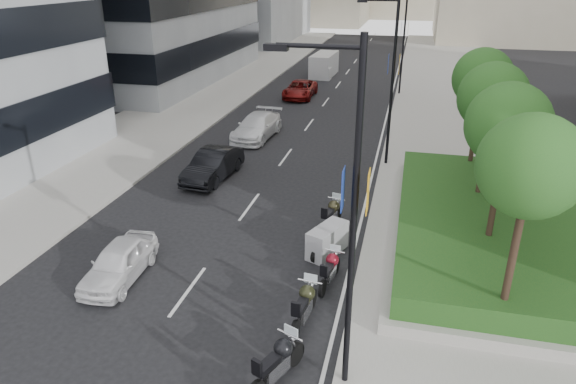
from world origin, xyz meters
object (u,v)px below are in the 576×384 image
(motorcycle_6, at_px, (331,214))
(car_d, at_px, (300,89))
(motorcycle_3, at_px, (304,305))
(delivery_van, at_px, (324,66))
(motorcycle_2, at_px, (277,362))
(motorcycle_5, at_px, (327,241))
(car_b, at_px, (213,165))
(car_c, at_px, (257,127))
(lamp_post_1, at_px, (390,74))
(car_a, at_px, (119,262))
(motorcycle_4, at_px, (330,269))
(lamp_post_0, at_px, (347,212))
(lamp_post_2, at_px, (402,35))

(motorcycle_6, height_order, car_d, car_d)
(motorcycle_3, distance_m, delivery_van, 40.20)
(motorcycle_2, xyz_separation_m, motorcycle_6, (-0.03, 9.15, -0.03))
(motorcycle_5, relative_size, delivery_van, 0.38)
(motorcycle_3, distance_m, car_b, 12.75)
(motorcycle_5, height_order, car_b, car_b)
(motorcycle_6, xyz_separation_m, car_c, (-6.72, 11.40, 0.14))
(motorcycle_2, distance_m, car_c, 21.64)
(lamp_post_1, distance_m, motorcycle_3, 15.44)
(motorcycle_3, xyz_separation_m, motorcycle_5, (-0.01, 4.31, -0.06))
(motorcycle_3, distance_m, motorcycle_5, 4.31)
(motorcycle_2, relative_size, car_c, 0.44)
(car_a, bearing_deg, delivery_van, 86.60)
(motorcycle_4, relative_size, car_a, 0.55)
(motorcycle_6, xyz_separation_m, delivery_van, (-6.13, 33.16, 0.42))
(motorcycle_4, distance_m, motorcycle_6, 4.26)
(lamp_post_0, xyz_separation_m, motorcycle_4, (-1.00, 4.60, -4.50))
(motorcycle_3, height_order, car_b, car_b)
(lamp_post_1, bearing_deg, lamp_post_2, 90.00)
(motorcycle_3, distance_m, car_c, 19.22)
(motorcycle_5, bearing_deg, motorcycle_3, -156.93)
(lamp_post_0, distance_m, car_b, 16.02)
(car_b, distance_m, car_c, 7.34)
(lamp_post_1, xyz_separation_m, delivery_van, (-7.76, 24.97, -4.03))
(lamp_post_2, distance_m, car_d, 9.63)
(motorcycle_6, bearing_deg, car_b, 72.26)
(car_a, bearing_deg, lamp_post_1, 56.41)
(lamp_post_2, bearing_deg, motorcycle_6, -93.56)
(motorcycle_2, xyz_separation_m, car_a, (-6.69, 3.54, 0.01))
(lamp_post_2, bearing_deg, delivery_van, 138.07)
(lamp_post_1, height_order, motorcycle_6, lamp_post_1)
(motorcycle_2, relative_size, motorcycle_6, 1.00)
(lamp_post_2, xyz_separation_m, motorcycle_4, (-1.00, -30.40, -4.50))
(motorcycle_3, relative_size, car_b, 0.51)
(lamp_post_1, distance_m, car_b, 10.40)
(motorcycle_2, relative_size, motorcycle_5, 1.11)
(car_c, bearing_deg, car_a, -85.61)
(car_c, distance_m, car_d, 11.87)
(lamp_post_0, height_order, lamp_post_1, same)
(motorcycle_3, xyz_separation_m, delivery_van, (-6.34, 39.69, 0.40))
(motorcycle_6, distance_m, car_b, 8.00)
(motorcycle_5, xyz_separation_m, motorcycle_6, (-0.20, 2.22, 0.04))
(car_c, height_order, car_d, car_c)
(lamp_post_2, relative_size, car_b, 1.94)
(motorcycle_2, distance_m, motorcycle_5, 6.94)
(lamp_post_1, relative_size, motorcycle_4, 4.22)
(motorcycle_5, bearing_deg, lamp_post_0, -144.83)
(car_b, height_order, car_d, car_b)
(car_b, distance_m, car_d, 19.22)
(motorcycle_4, xyz_separation_m, car_b, (-7.52, 8.27, 0.19))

